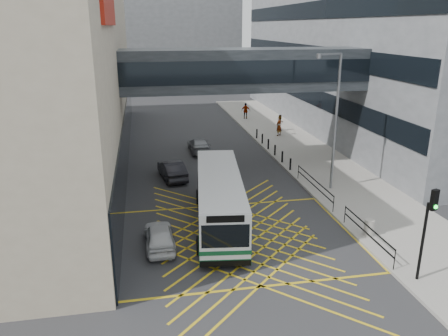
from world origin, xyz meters
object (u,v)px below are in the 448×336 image
pedestrian_b (280,123)px  bus (219,198)px  street_lamp (334,114)px  litter_bin (369,228)px  car_dark (172,170)px  pedestrian_c (246,111)px  car_silver (199,145)px  car_white (160,236)px  traffic_light (428,222)px  pedestrian_a (279,126)px

pedestrian_b → bus: bearing=-143.2°
street_lamp → litter_bin: size_ratio=10.12×
car_dark → pedestrian_b: pedestrian_b is taller
bus → car_dark: 8.36m
pedestrian_c → car_dark: bearing=74.5°
car_silver → pedestrian_b: size_ratio=2.45×
litter_bin → pedestrian_c: size_ratio=0.47×
bus → car_dark: size_ratio=2.44×
car_white → car_silver: (4.22, 16.92, 0.02)m
bus → litter_bin: size_ratio=11.95×
traffic_light → street_lamp: 11.44m
litter_bin → pedestrian_b: 23.93m
pedestrian_b → pedestrian_c: bearing=80.1°
litter_bin → pedestrian_a: bearing=84.8°
pedestrian_c → pedestrian_a: bearing=110.7°
pedestrian_c → traffic_light: bearing=101.1°
litter_bin → pedestrian_c: bearing=88.8°
car_silver → pedestrian_b: bearing=-148.2°
traffic_light → street_lamp: bearing=70.2°
car_silver → bus: bearing=86.6°
traffic_light → pedestrian_c: size_ratio=2.28×
car_white → car_dark: bearing=-99.2°
bus → pedestrian_c: 28.42m
car_dark → pedestrian_c: pedestrian_c is taller
bus → street_lamp: size_ratio=1.18×
bus → traffic_light: size_ratio=2.48×
car_white → pedestrian_b: pedestrian_b is taller
bus → car_white: 4.16m
litter_bin → pedestrian_b: pedestrian_b is taller
car_silver → pedestrian_b: pedestrian_b is taller
car_dark → pedestrian_b: 17.40m
bus → pedestrian_b: bearing=71.0°
litter_bin → pedestrian_b: (2.73, 23.77, 0.40)m
pedestrian_c → street_lamp: bearing=102.3°
traffic_light → bus: bearing=118.1°
litter_bin → street_lamp: bearing=83.8°
bus → pedestrian_a: bus is taller
car_dark → street_lamp: size_ratio=0.48×
bus → pedestrian_c: bearing=80.8°
traffic_light → car_dark: bearing=104.8°
litter_bin → bus: bearing=156.3°
car_white → pedestrian_c: size_ratio=2.11×
car_dark → traffic_light: size_ratio=1.02×
bus → litter_bin: 8.07m
street_lamp → bus: bearing=-174.5°
pedestrian_b → pedestrian_c: 7.05m
car_silver → pedestrian_a: bearing=-156.0°
car_silver → pedestrian_c: (7.18, 12.54, 0.44)m
car_dark → car_silver: car_dark is taller
car_dark → litter_bin: car_dark is taller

